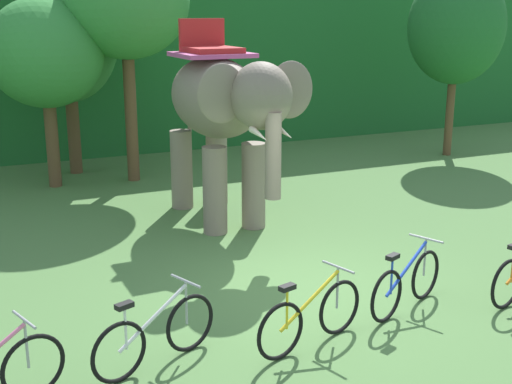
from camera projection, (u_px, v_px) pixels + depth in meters
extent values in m
plane|color=#4C753D|center=(308.00, 293.00, 9.70)|extent=(80.00, 80.00, 0.00)
cube|color=#1E6028|center=(105.00, 56.00, 20.78)|extent=(36.00, 6.00, 5.08)
cylinder|color=brown|center=(53.00, 145.00, 15.26)|extent=(0.29, 0.29, 1.94)
ellipsoid|color=#338438|center=(45.00, 53.00, 14.72)|extent=(2.54, 2.54, 2.41)
cylinder|color=brown|center=(74.00, 135.00, 16.54)|extent=(0.30, 0.30, 1.93)
ellipsoid|color=#3D8E42|center=(67.00, 35.00, 15.91)|extent=(2.43, 2.43, 3.18)
cylinder|color=brown|center=(131.00, 118.00, 15.68)|extent=(0.28, 0.28, 2.96)
ellipsoid|color=#338438|center=(125.00, 1.00, 14.99)|extent=(2.86, 2.86, 2.58)
cylinder|color=brown|center=(449.00, 117.00, 18.56)|extent=(0.22, 0.22, 2.12)
ellipsoid|color=#1E6028|center=(456.00, 27.00, 17.92)|extent=(2.56, 2.56, 3.06)
ellipsoid|color=gray|center=(215.00, 97.00, 12.63)|extent=(1.47, 2.93, 1.50)
cylinder|color=gray|center=(254.00, 186.00, 12.42)|extent=(0.44, 0.44, 1.60)
cylinder|color=gray|center=(215.00, 190.00, 12.10)|extent=(0.44, 0.44, 1.60)
cylinder|color=gray|center=(217.00, 166.00, 13.98)|extent=(0.44, 0.44, 1.60)
cylinder|color=gray|center=(182.00, 169.00, 13.66)|extent=(0.44, 0.44, 1.60)
ellipsoid|color=gray|center=(261.00, 96.00, 10.82)|extent=(1.03, 1.13, 1.10)
ellipsoid|color=gray|center=(290.00, 90.00, 11.20)|extent=(0.84, 0.18, 0.96)
ellipsoid|color=gray|center=(222.00, 94.00, 10.68)|extent=(0.84, 0.18, 0.96)
cylinder|color=gray|center=(273.00, 156.00, 10.67)|extent=(0.26, 0.26, 1.40)
cone|color=beige|center=(284.00, 133.00, 10.71)|extent=(0.13, 0.57, 0.21)
cone|color=beige|center=(259.00, 135.00, 10.53)|extent=(0.13, 0.57, 0.21)
cube|color=#BF4C8C|center=(212.00, 55.00, 12.51)|extent=(1.36, 1.33, 0.08)
cube|color=#B22323|center=(212.00, 50.00, 12.49)|extent=(0.93, 1.12, 0.10)
cube|color=#B22323|center=(202.00, 33.00, 12.85)|extent=(0.90, 0.12, 0.56)
cylinder|color=gray|center=(189.00, 111.00, 13.99)|extent=(0.08, 0.08, 0.90)
torus|color=black|center=(33.00, 366.00, 7.01)|extent=(0.69, 0.27, 0.71)
cylinder|color=#9E9EA3|center=(26.00, 344.00, 6.91)|extent=(0.03, 0.03, 0.55)
cylinder|color=#9E9EA3|center=(24.00, 320.00, 6.83)|extent=(0.20, 0.50, 0.03)
torus|color=black|center=(119.00, 352.00, 7.30)|extent=(0.68, 0.30, 0.71)
torus|color=black|center=(190.00, 323.00, 7.98)|extent=(0.68, 0.30, 0.71)
cylinder|color=silver|center=(154.00, 318.00, 7.56)|extent=(0.92, 0.39, 0.54)
cylinder|color=silver|center=(126.00, 328.00, 7.30)|extent=(0.03, 0.03, 0.52)
cube|color=black|center=(124.00, 306.00, 7.23)|extent=(0.22, 0.17, 0.06)
cylinder|color=#9E9EA3|center=(186.00, 302.00, 7.87)|extent=(0.03, 0.03, 0.55)
cylinder|color=#9E9EA3|center=(186.00, 281.00, 7.80)|extent=(0.22, 0.50, 0.03)
torus|color=black|center=(280.00, 331.00, 7.77)|extent=(0.70, 0.25, 0.71)
torus|color=black|center=(339.00, 307.00, 8.40)|extent=(0.70, 0.25, 0.71)
cylinder|color=yellow|center=(310.00, 300.00, 8.00)|extent=(0.94, 0.32, 0.54)
cylinder|color=yellow|center=(287.00, 308.00, 7.77)|extent=(0.03, 0.03, 0.52)
cube|color=black|center=(287.00, 287.00, 7.70)|extent=(0.22, 0.15, 0.06)
cylinder|color=#9E9EA3|center=(337.00, 288.00, 8.29)|extent=(0.03, 0.03, 0.55)
cylinder|color=#9E9EA3|center=(338.00, 267.00, 8.22)|extent=(0.18, 0.51, 0.03)
torus|color=black|center=(386.00, 296.00, 8.72)|extent=(0.67, 0.32, 0.71)
torus|color=black|center=(425.00, 275.00, 9.42)|extent=(0.67, 0.32, 0.71)
cylinder|color=blue|center=(407.00, 268.00, 8.99)|extent=(0.91, 0.42, 0.54)
cylinder|color=blue|center=(392.00, 276.00, 8.72)|extent=(0.03, 0.03, 0.52)
cube|color=black|center=(393.00, 257.00, 8.65)|extent=(0.22, 0.17, 0.06)
cylinder|color=#9E9EA3|center=(425.00, 257.00, 9.31)|extent=(0.03, 0.03, 0.55)
cylinder|color=#9E9EA3|center=(426.00, 239.00, 9.24)|extent=(0.23, 0.49, 0.03)
torus|color=black|center=(507.00, 284.00, 9.10)|extent=(0.70, 0.22, 0.71)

